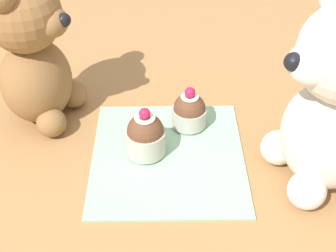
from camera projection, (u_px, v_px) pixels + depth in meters
The scene contains 6 objects.
ground_plane at pixel (168, 157), 0.65m from camera, with size 4.00×4.00×0.00m, color #9E7042.
knitted_placemat at pixel (168, 156), 0.64m from camera, with size 0.22×0.21×0.01m, color #8EBC99.
teddy_bear_cream at pixel (334, 101), 0.54m from camera, with size 0.15×0.14×0.25m.
teddy_bear_tan at pixel (33, 52), 0.65m from camera, with size 0.14×0.13×0.23m.
cupcake_near_cream_bear at pixel (189, 111), 0.68m from camera, with size 0.05×0.05×0.06m.
cupcake_near_tan_bear at pixel (145, 135), 0.63m from camera, with size 0.05×0.05×0.07m.
Camera 1 is at (0.47, -0.01, 0.45)m, focal length 50.00 mm.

